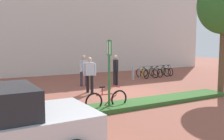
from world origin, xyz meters
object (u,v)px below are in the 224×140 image
at_px(bike_at_sign, 107,100).
at_px(bollard_steel, 133,73).
at_px(person_shirt_white, 90,73).
at_px(person_shirt_blue, 84,69).
at_px(parking_sign_post, 109,65).
at_px(bike_rack_cluster, 155,72).
at_px(person_suited_dark, 116,68).

relative_size(bike_at_sign, bollard_steel, 1.87).
relative_size(person_shirt_white, person_shirt_blue, 1.00).
relative_size(parking_sign_post, bike_rack_cluster, 0.78).
bearing_deg(person_suited_dark, person_shirt_white, -149.88).
relative_size(bollard_steel, person_shirt_white, 0.52).
distance_m(bike_at_sign, bike_rack_cluster, 9.55).
xyz_separation_m(bike_at_sign, person_suited_dark, (2.84, 4.27, 0.63)).
relative_size(bollard_steel, person_suited_dark, 0.52).
distance_m(bike_rack_cluster, bollard_steel, 2.41).
distance_m(person_shirt_white, person_suited_dark, 2.49).
relative_size(bike_rack_cluster, person_shirt_white, 1.85).
height_order(parking_sign_post, bike_rack_cluster, parking_sign_post).
height_order(bollard_steel, person_shirt_white, person_shirt_white).
xyz_separation_m(bike_rack_cluster, person_suited_dark, (-4.45, -1.90, 0.64)).
height_order(bollard_steel, person_suited_dark, person_suited_dark).
xyz_separation_m(parking_sign_post, person_shirt_blue, (1.14, 5.01, -0.64)).
bearing_deg(bike_rack_cluster, bollard_steel, -166.38).
height_order(bike_at_sign, person_suited_dark, person_suited_dark).
relative_size(parking_sign_post, person_shirt_blue, 1.44).
height_order(parking_sign_post, person_shirt_blue, parking_sign_post).
xyz_separation_m(parking_sign_post, person_suited_dark, (2.80, 4.35, -0.64)).
distance_m(person_shirt_white, person_shirt_blue, 1.97).
xyz_separation_m(bollard_steel, person_shirt_white, (-4.26, -2.58, 0.53)).
bearing_deg(bike_at_sign, bollard_steel, 48.54).
relative_size(bike_rack_cluster, person_suited_dark, 1.85).
bearing_deg(bike_at_sign, person_suited_dark, 56.35).
bearing_deg(person_shirt_white, person_suited_dark, 30.12).
xyz_separation_m(parking_sign_post, bike_rack_cluster, (7.24, 6.26, -1.27)).
relative_size(bollard_steel, person_shirt_blue, 0.52).
height_order(bike_at_sign, person_shirt_blue, person_shirt_blue).
height_order(bike_at_sign, person_shirt_white, person_shirt_white).
relative_size(bike_at_sign, bike_rack_cluster, 0.53).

